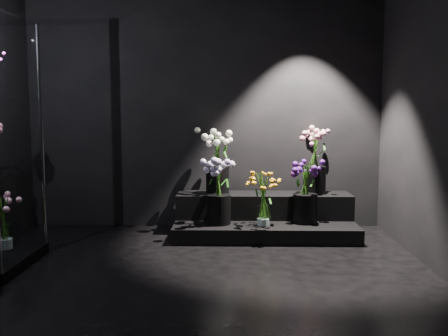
{
  "coord_description": "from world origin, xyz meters",
  "views": [
    {
      "loc": [
        0.34,
        -3.7,
        1.32
      ],
      "look_at": [
        0.24,
        1.2,
        0.76
      ],
      "focal_mm": 40.0,
      "sensor_mm": 36.0,
      "label": 1
    }
  ],
  "objects": [
    {
      "name": "bouquet_cream_roses",
      "position": [
        0.16,
        1.7,
        0.83
      ],
      "size": [
        0.41,
        0.41,
        0.69
      ],
      "rotation": [
        0.0,
        0.0,
        -0.02
      ],
      "color": "black",
      "rests_on": "display_riser"
    },
    {
      "name": "wall_back",
      "position": [
        0.0,
        2.0,
        1.4
      ],
      "size": [
        4.0,
        0.0,
        4.0
      ],
      "primitive_type": "plane",
      "rotation": [
        1.57,
        0.0,
        0.0
      ],
      "color": "black",
      "rests_on": "floor"
    },
    {
      "name": "bouquet_orange_bells",
      "position": [
        0.64,
        1.32,
        0.44
      ],
      "size": [
        0.3,
        0.3,
        0.55
      ],
      "rotation": [
        0.0,
        0.0,
        -0.17
      ],
      "color": "white",
      "rests_on": "display_riser"
    },
    {
      "name": "bouquet_case_base_pink",
      "position": [
        -1.71,
        0.62,
        0.35
      ],
      "size": [
        0.35,
        0.35,
        0.48
      ],
      "rotation": [
        0.0,
        0.0,
        -0.08
      ],
      "color": "white",
      "rests_on": "display_case"
    },
    {
      "name": "bouquet_pink_roses",
      "position": [
        1.23,
        1.74,
        0.82
      ],
      "size": [
        0.39,
        0.39,
        0.7
      ],
      "rotation": [
        0.0,
        0.0,
        0.07
      ],
      "color": "black",
      "rests_on": "display_riser"
    },
    {
      "name": "display_riser",
      "position": [
        0.67,
        1.62,
        0.18
      ],
      "size": [
        1.91,
        0.85,
        0.42
      ],
      "color": "black",
      "rests_on": "floor"
    },
    {
      "name": "floor",
      "position": [
        0.0,
        0.0,
        0.0
      ],
      "size": [
        4.0,
        4.0,
        0.0
      ],
      "primitive_type": "plane",
      "color": "black",
      "rests_on": "ground"
    },
    {
      "name": "bouquet_lilac",
      "position": [
        0.18,
        1.39,
        0.54
      ],
      "size": [
        0.45,
        0.45,
        0.68
      ],
      "rotation": [
        0.0,
        0.0,
        0.3
      ],
      "color": "black",
      "rests_on": "display_riser"
    },
    {
      "name": "wall_front",
      "position": [
        0.0,
        -2.0,
        1.4
      ],
      "size": [
        4.0,
        0.0,
        4.0
      ],
      "primitive_type": "plane",
      "rotation": [
        -1.57,
        0.0,
        0.0
      ],
      "color": "black",
      "rests_on": "floor"
    },
    {
      "name": "bouquet_purple",
      "position": [
        1.09,
        1.46,
        0.5
      ],
      "size": [
        0.42,
        0.42,
        0.63
      ],
      "rotation": [
        0.0,
        0.0,
        0.35
      ],
      "color": "black",
      "rests_on": "display_riser"
    }
  ]
}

